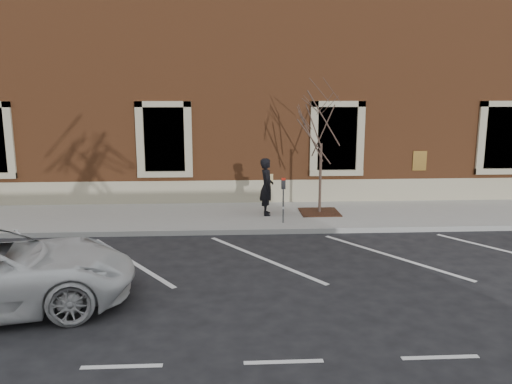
{
  "coord_description": "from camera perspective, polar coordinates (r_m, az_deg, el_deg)",
  "views": [
    {
      "loc": [
        -0.79,
        -13.8,
        3.96
      ],
      "look_at": [
        0.0,
        0.6,
        1.1
      ],
      "focal_mm": 35.0,
      "sensor_mm": 36.0,
      "label": 1
    }
  ],
  "objects": [
    {
      "name": "man",
      "position": [
        15.77,
        1.23,
        0.61
      ],
      "size": [
        0.44,
        0.67,
        1.82
      ],
      "primitive_type": "imported",
      "rotation": [
        0.0,
        0.0,
        1.58
      ],
      "color": "black",
      "rests_on": "sidewalk_near"
    },
    {
      "name": "sapling",
      "position": [
        15.93,
        7.51,
        7.72
      ],
      "size": [
        2.46,
        2.46,
        4.09
      ],
      "color": "#4F3A30",
      "rests_on": "sidewalk_near"
    },
    {
      "name": "tree_grate",
      "position": [
        16.35,
        7.26,
        -2.3
      ],
      "size": [
        1.24,
        1.24,
        0.03
      ],
      "primitive_type": "cube",
      "color": "#422015",
      "rests_on": "sidewalk_near"
    },
    {
      "name": "parking_stripes",
      "position": [
        12.28,
        0.72,
        -7.58
      ],
      "size": [
        28.0,
        4.4,
        0.01
      ],
      "primitive_type": null,
      "color": "silver",
      "rests_on": "ground"
    },
    {
      "name": "curb_near",
      "position": [
        14.31,
        0.14,
        -4.54
      ],
      "size": [
        40.0,
        0.12,
        0.15
      ],
      "primitive_type": "cube",
      "color": "#9E9E99",
      "rests_on": "ground"
    },
    {
      "name": "sidewalk_near",
      "position": [
        16.05,
        -0.22,
        -2.79
      ],
      "size": [
        40.0,
        3.5,
        0.15
      ],
      "primitive_type": "cube",
      "color": "#A7A39D",
      "rests_on": "ground"
    },
    {
      "name": "building_civic",
      "position": [
        21.55,
        -1.06,
        11.31
      ],
      "size": [
        40.0,
        8.62,
        8.0
      ],
      "color": "brown",
      "rests_on": "ground"
    },
    {
      "name": "ground",
      "position": [
        14.38,
        0.13,
        -4.77
      ],
      "size": [
        120.0,
        120.0,
        0.0
      ],
      "primitive_type": "plane",
      "color": "#28282B",
      "rests_on": "ground"
    },
    {
      "name": "parking_meter",
      "position": [
        14.79,
        3.14,
        0.02
      ],
      "size": [
        0.12,
        0.09,
        1.36
      ],
      "rotation": [
        0.0,
        0.0,
        0.11
      ],
      "color": "#595B60",
      "rests_on": "sidewalk_near"
    }
  ]
}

